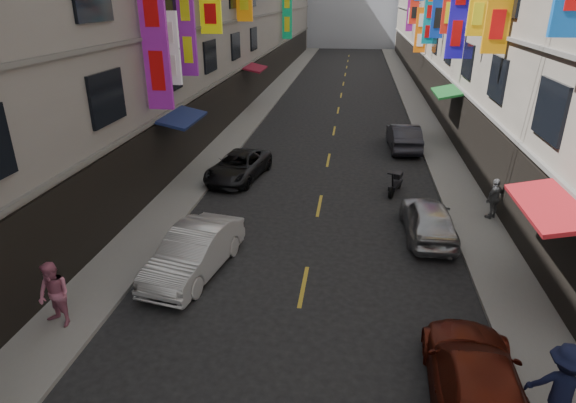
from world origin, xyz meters
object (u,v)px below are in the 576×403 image
(scooter_far_right, at_px, (396,183))
(car_right_near, at_px, (477,384))
(pedestrian_rnear, at_px, (563,388))
(car_left_far, at_px, (238,166))
(car_right_far, at_px, (404,137))
(pedestrian_rfar, at_px, (494,198))
(car_right_mid, at_px, (428,219))
(pedestrian_lfar, at_px, (54,295))
(car_left_mid, at_px, (194,252))

(scooter_far_right, distance_m, car_right_near, 11.95)
(pedestrian_rnear, bearing_deg, car_left_far, -32.14)
(car_right_far, height_order, pedestrian_rfar, pedestrian_rfar)
(car_right_mid, xyz_separation_m, pedestrian_rnear, (1.40, -8.24, 0.39))
(car_left_far, height_order, car_right_mid, car_right_mid)
(car_right_far, bearing_deg, car_left_far, 33.63)
(car_left_far, relative_size, pedestrian_lfar, 2.46)
(car_left_far, height_order, car_right_near, car_right_near)
(car_right_mid, distance_m, car_right_far, 10.70)
(scooter_far_right, distance_m, car_right_mid, 4.12)
(car_right_near, height_order, car_right_mid, car_right_mid)
(scooter_far_right, relative_size, car_right_near, 0.38)
(car_right_far, bearing_deg, scooter_far_right, 80.27)
(scooter_far_right, relative_size, pedestrian_rnear, 0.91)
(car_right_mid, xyz_separation_m, pedestrian_lfar, (-10.00, -6.60, 0.32))
(car_right_mid, xyz_separation_m, pedestrian_rfar, (2.60, 1.69, 0.23))
(car_left_mid, relative_size, pedestrian_rnear, 2.27)
(scooter_far_right, height_order, pedestrian_rnear, pedestrian_rnear)
(car_left_mid, xyz_separation_m, pedestrian_rfar, (10.00, 5.16, 0.19))
(car_left_far, xyz_separation_m, car_right_far, (8.00, 5.85, 0.11))
(scooter_far_right, bearing_deg, car_right_mid, 120.64)
(pedestrian_rnear, bearing_deg, car_right_mid, -58.18)
(car_right_near, relative_size, pedestrian_rfar, 2.93)
(car_left_far, distance_m, car_right_mid, 9.36)
(car_left_mid, relative_size, car_left_far, 1.00)
(pedestrian_lfar, distance_m, pedestrian_rfar, 15.08)
(car_right_near, xyz_separation_m, pedestrian_rfar, (2.63, 9.57, 0.24))
(scooter_far_right, xyz_separation_m, pedestrian_lfar, (-9.16, -10.63, 0.57))
(car_left_mid, bearing_deg, car_right_mid, 35.11)
(car_left_far, relative_size, pedestrian_rfar, 2.76)
(scooter_far_right, distance_m, car_left_far, 7.21)
(scooter_far_right, xyz_separation_m, car_right_near, (0.81, -11.92, 0.23))
(car_left_far, xyz_separation_m, pedestrian_rnear, (9.40, -13.09, 0.47))
(car_left_mid, height_order, pedestrian_rnear, pedestrian_rnear)
(car_right_far, bearing_deg, car_right_mid, 87.47)
(car_right_mid, bearing_deg, car_right_far, -92.21)
(car_left_far, bearing_deg, car_right_mid, -21.69)
(scooter_far_right, bearing_deg, car_left_mid, 67.68)
(car_right_mid, distance_m, pedestrian_rnear, 8.36)
(pedestrian_rfar, bearing_deg, car_right_near, 32.14)
(car_left_mid, relative_size, car_right_far, 1.00)
(car_right_mid, bearing_deg, pedestrian_rfar, -149.24)
(car_right_far, bearing_deg, car_left_mid, 59.90)
(car_left_mid, xyz_separation_m, pedestrian_lfar, (-2.60, -3.12, 0.29))
(scooter_far_right, distance_m, car_left_mid, 9.97)
(car_right_far, height_order, pedestrian_rnear, pedestrian_rnear)
(car_right_far, relative_size, pedestrian_lfar, 2.46)
(pedestrian_lfar, bearing_deg, car_right_near, 13.14)
(car_left_far, xyz_separation_m, pedestrian_rfar, (10.60, -3.17, 0.30))
(car_right_mid, xyz_separation_m, car_right_far, (0.00, 10.70, 0.04))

